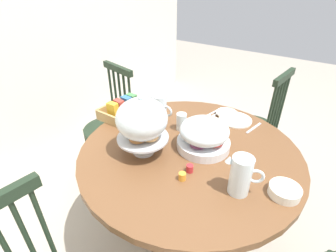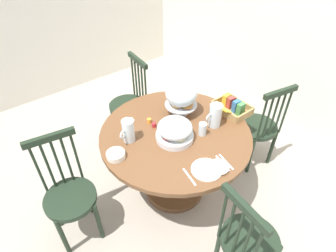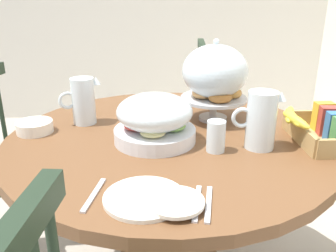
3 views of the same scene
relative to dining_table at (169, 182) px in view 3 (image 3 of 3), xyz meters
The scene contains 16 objects.
dining_table is the anchor object (origin of this frame).
windsor_chair_near_window 0.93m from the dining_table, behind, with size 0.40×0.40×0.97m.
pastry_stand_with_dome 0.48m from the dining_table, 130.59° to the left, with size 0.28×0.28×0.34m.
fruit_platter_covered 0.30m from the dining_table, 44.40° to the right, with size 0.30×0.30×0.18m.
orange_juice_pitcher 0.48m from the dining_table, 113.71° to the right, with size 0.10×0.17×0.19m.
milk_pitcher 0.45m from the dining_table, 67.61° to the left, with size 0.10×0.18×0.20m.
cereal_basket 0.63m from the dining_table, 81.72° to the left, with size 0.32×0.30×0.12m.
china_plate_large 0.51m from the dining_table, 10.89° to the right, with size 0.22×0.22×0.01m, color white.
china_plate_small 0.54m from the dining_table, ahead, with size 0.15×0.15×0.01m, color white.
cereal_bowl 0.57m from the dining_table, 95.82° to the right, with size 0.14×0.14×0.04m, color white.
drinking_glass 0.34m from the dining_table, 45.18° to the left, with size 0.06×0.06×0.11m, color silver.
jam_jar_strawberry 0.29m from the dining_table, 149.08° to the right, with size 0.04×0.04×0.04m, color #B7282D.
jam_jar_apricot 0.34m from the dining_table, 157.22° to the right, with size 0.04×0.04×0.04m, color orange.
table_knife 0.53m from the dining_table, ahead, with size 0.17×0.01×0.01m, color silver.
dinner_fork 0.53m from the dining_table, ahead, with size 0.17×0.01×0.01m, color silver.
soup_spoon 0.53m from the dining_table, 27.75° to the right, with size 0.17×0.01×0.01m, color silver.
Camera 3 is at (1.26, 0.05, 1.26)m, focal length 38.19 mm.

